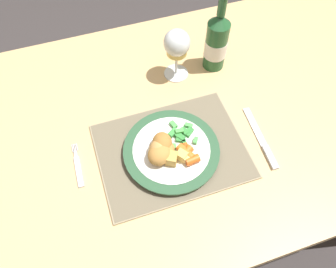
{
  "coord_description": "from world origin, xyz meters",
  "views": [
    {
      "loc": [
        -0.19,
        -0.49,
        1.48
      ],
      "look_at": [
        -0.05,
        -0.07,
        0.78
      ],
      "focal_mm": 35.0,
      "sensor_mm": 36.0,
      "label": 1
    }
  ],
  "objects_px": {
    "fork": "(78,168)",
    "table_knife": "(263,143)",
    "dinner_plate": "(171,151)",
    "bottle": "(216,42)",
    "dining_table": "(176,134)",
    "wine_glass": "(177,45)"
  },
  "relations": [
    {
      "from": "wine_glass",
      "to": "table_knife",
      "type": "bearing_deg",
      "value": -66.07
    },
    {
      "from": "fork",
      "to": "wine_glass",
      "type": "distance_m",
      "value": 0.42
    },
    {
      "from": "wine_glass",
      "to": "bottle",
      "type": "distance_m",
      "value": 0.12
    },
    {
      "from": "table_knife",
      "to": "wine_glass",
      "type": "relative_size",
      "value": 1.23
    },
    {
      "from": "dining_table",
      "to": "fork",
      "type": "bearing_deg",
      "value": -166.29
    },
    {
      "from": "table_knife",
      "to": "wine_glass",
      "type": "distance_m",
      "value": 0.35
    },
    {
      "from": "dining_table",
      "to": "table_knife",
      "type": "xyz_separation_m",
      "value": [
        0.19,
        -0.15,
        0.09
      ]
    },
    {
      "from": "table_knife",
      "to": "bottle",
      "type": "distance_m",
      "value": 0.32
    },
    {
      "from": "dinner_plate",
      "to": "bottle",
      "type": "height_order",
      "value": "bottle"
    },
    {
      "from": "fork",
      "to": "bottle",
      "type": "relative_size",
      "value": 0.51
    },
    {
      "from": "dinner_plate",
      "to": "table_knife",
      "type": "height_order",
      "value": "dinner_plate"
    },
    {
      "from": "dinner_plate",
      "to": "wine_glass",
      "type": "height_order",
      "value": "wine_glass"
    },
    {
      "from": "bottle",
      "to": "dining_table",
      "type": "bearing_deg",
      "value": -137.91
    },
    {
      "from": "dinner_plate",
      "to": "fork",
      "type": "height_order",
      "value": "dinner_plate"
    },
    {
      "from": "dining_table",
      "to": "wine_glass",
      "type": "height_order",
      "value": "wine_glass"
    },
    {
      "from": "fork",
      "to": "table_knife",
      "type": "distance_m",
      "value": 0.48
    },
    {
      "from": "dining_table",
      "to": "fork",
      "type": "xyz_separation_m",
      "value": [
        -0.29,
        -0.07,
        0.09
      ]
    },
    {
      "from": "fork",
      "to": "wine_glass",
      "type": "height_order",
      "value": "wine_glass"
    },
    {
      "from": "dinner_plate",
      "to": "table_knife",
      "type": "bearing_deg",
      "value": -10.92
    },
    {
      "from": "table_knife",
      "to": "wine_glass",
      "type": "height_order",
      "value": "wine_glass"
    },
    {
      "from": "fork",
      "to": "table_knife",
      "type": "xyz_separation_m",
      "value": [
        0.48,
        -0.08,
        0.0
      ]
    },
    {
      "from": "dinner_plate",
      "to": "table_knife",
      "type": "relative_size",
      "value": 1.24
    }
  ]
}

